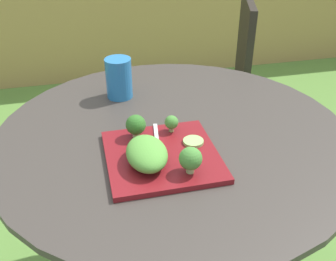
# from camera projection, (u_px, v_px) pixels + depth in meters

# --- Properties ---
(patio_table) EXTENTS (0.96, 0.96, 0.74)m
(patio_table) POSITION_uv_depth(u_px,v_px,m) (173.00, 199.00, 1.19)
(patio_table) COLOR #38332D
(patio_table) RESTS_ON ground_plane
(patio_chair) EXTENTS (0.56, 0.56, 0.90)m
(patio_chair) POSITION_uv_depth(u_px,v_px,m) (218.00, 78.00, 1.88)
(patio_chair) COLOR black
(patio_chair) RESTS_ON ground_plane
(salad_plate) EXTENTS (0.27, 0.27, 0.01)m
(salad_plate) POSITION_uv_depth(u_px,v_px,m) (162.00, 156.00, 0.95)
(salad_plate) COLOR maroon
(salad_plate) RESTS_ON patio_table
(drinking_glass) EXTENTS (0.08, 0.08, 0.13)m
(drinking_glass) POSITION_uv_depth(u_px,v_px,m) (119.00, 80.00, 1.21)
(drinking_glass) COLOR #236BA8
(drinking_glass) RESTS_ON patio_table
(fork) EXTENTS (0.04, 0.15, 0.00)m
(fork) POSITION_uv_depth(u_px,v_px,m) (157.00, 143.00, 0.98)
(fork) COLOR silver
(fork) RESTS_ON salad_plate
(lettuce_mound) EXTENTS (0.09, 0.14, 0.05)m
(lettuce_mound) POSITION_uv_depth(u_px,v_px,m) (147.00, 153.00, 0.90)
(lettuce_mound) COLOR #519338
(lettuce_mound) RESTS_ON salad_plate
(broccoli_floret_0) EXTENTS (0.04, 0.04, 0.05)m
(broccoli_floret_0) POSITION_uv_depth(u_px,v_px,m) (171.00, 122.00, 1.02)
(broccoli_floret_0) COLOR #99B770
(broccoli_floret_0) RESTS_ON salad_plate
(broccoli_floret_1) EXTENTS (0.05, 0.05, 0.06)m
(broccoli_floret_1) POSITION_uv_depth(u_px,v_px,m) (191.00, 159.00, 0.86)
(broccoli_floret_1) COLOR #99B770
(broccoli_floret_1) RESTS_ON salad_plate
(broccoli_floret_2) EXTENTS (0.05, 0.05, 0.06)m
(broccoli_floret_2) POSITION_uv_depth(u_px,v_px,m) (136.00, 125.00, 0.99)
(broccoli_floret_2) COLOR #99B770
(broccoli_floret_2) RESTS_ON salad_plate
(cucumber_slice_0) EXTENTS (0.05, 0.05, 0.01)m
(cucumber_slice_0) POSITION_uv_depth(u_px,v_px,m) (193.00, 142.00, 0.98)
(cucumber_slice_0) COLOR #8EB766
(cucumber_slice_0) RESTS_ON salad_plate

